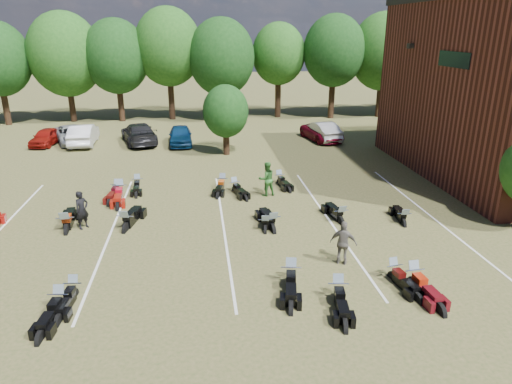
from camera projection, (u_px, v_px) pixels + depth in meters
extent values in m
plane|color=brown|center=(302.00, 251.00, 18.51)|extent=(160.00, 160.00, 0.00)
imported|color=maroon|center=(46.00, 137.00, 35.14)|extent=(1.97, 3.91, 1.28)
imported|color=silver|center=(83.00, 134.00, 35.24)|extent=(1.95, 4.92, 1.59)
imported|color=gray|center=(72.00, 135.00, 35.70)|extent=(3.98, 5.35, 1.35)
imported|color=black|center=(139.00, 133.00, 35.68)|extent=(3.60, 5.86, 1.59)
imported|color=navy|center=(180.00, 135.00, 35.24)|extent=(1.88, 4.34, 1.46)
imported|color=#BCBBB7|center=(322.00, 131.00, 36.66)|extent=(2.33, 4.78, 1.51)
imported|color=#5F0516|center=(322.00, 132.00, 36.60)|extent=(2.99, 4.98, 1.29)
imported|color=#393A3E|center=(406.00, 130.00, 37.45)|extent=(3.19, 4.81, 1.29)
imported|color=black|center=(82.00, 210.00, 20.39)|extent=(0.74, 0.76, 1.76)
imported|color=#2B6425|center=(267.00, 179.00, 24.41)|extent=(1.06, 0.91, 1.88)
imported|color=#605A52|center=(343.00, 243.00, 17.27)|extent=(1.11, 0.83, 1.75)
cube|color=black|center=(410.00, 46.00, 28.29)|extent=(0.30, 0.40, 0.30)
cube|color=black|center=(454.00, 59.00, 23.81)|extent=(0.06, 3.00, 0.80)
cylinder|color=black|center=(12.00, 102.00, 42.36)|extent=(0.58, 0.58, 4.08)
ellipsoid|color=#1E4C19|center=(4.00, 54.00, 40.90)|extent=(6.00, 6.00, 6.90)
cylinder|color=black|center=(68.00, 101.00, 42.96)|extent=(0.58, 0.58, 4.08)
ellipsoid|color=#1E4C19|center=(62.00, 54.00, 41.50)|extent=(6.00, 6.00, 6.90)
cylinder|color=black|center=(123.00, 100.00, 43.56)|extent=(0.57, 0.58, 4.08)
ellipsoid|color=#1E4C19|center=(118.00, 53.00, 42.10)|extent=(6.00, 6.00, 6.90)
cylinder|color=black|center=(176.00, 99.00, 44.16)|extent=(0.57, 0.58, 4.08)
ellipsoid|color=#1E4C19|center=(173.00, 53.00, 42.70)|extent=(6.00, 6.00, 6.90)
cylinder|color=black|center=(227.00, 98.00, 44.76)|extent=(0.58, 0.58, 4.08)
ellipsoid|color=#1E4C19|center=(226.00, 53.00, 43.31)|extent=(6.00, 6.00, 6.90)
cylinder|color=black|center=(277.00, 97.00, 45.36)|extent=(0.57, 0.58, 4.08)
ellipsoid|color=#1E4C19|center=(278.00, 52.00, 43.91)|extent=(6.00, 6.00, 6.90)
cylinder|color=black|center=(326.00, 96.00, 45.96)|extent=(0.57, 0.58, 4.08)
ellipsoid|color=#1E4C19|center=(328.00, 52.00, 44.51)|extent=(6.00, 6.00, 6.90)
cylinder|color=black|center=(374.00, 96.00, 46.56)|extent=(0.57, 0.58, 4.08)
ellipsoid|color=#1E4C19|center=(377.00, 52.00, 45.11)|extent=(6.00, 6.00, 6.90)
cylinder|color=black|center=(420.00, 95.00, 47.17)|extent=(0.58, 0.58, 4.08)
ellipsoid|color=#1E4C19|center=(425.00, 51.00, 45.71)|extent=(6.00, 6.00, 6.90)
cylinder|color=black|center=(465.00, 94.00, 47.77)|extent=(0.58, 0.58, 4.08)
ellipsoid|color=#1E4C19|center=(472.00, 51.00, 46.31)|extent=(6.00, 6.00, 6.90)
cylinder|color=black|center=(226.00, 141.00, 32.41)|extent=(0.24, 0.24, 1.90)
sphere|color=#1E4C19|center=(226.00, 111.00, 31.69)|extent=(3.20, 3.20, 3.20)
cube|color=silver|center=(111.00, 231.00, 20.35)|extent=(0.10, 14.00, 0.01)
cube|color=silver|center=(223.00, 225.00, 20.95)|extent=(0.10, 14.00, 0.01)
cube|color=silver|center=(329.00, 220.00, 21.55)|extent=(0.10, 14.00, 0.01)
cube|color=silver|center=(429.00, 215.00, 22.15)|extent=(0.10, 14.00, 0.01)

